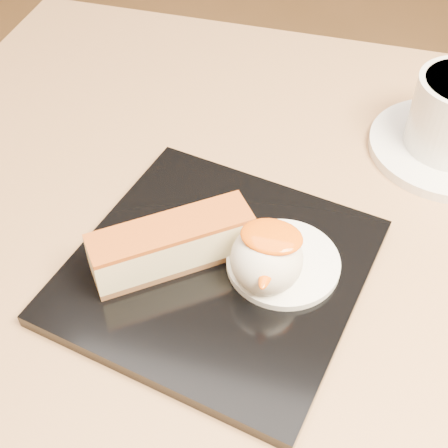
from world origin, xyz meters
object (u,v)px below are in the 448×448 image
(dessert_plate, at_px, (217,271))
(cheesecake, at_px, (172,244))
(table, at_px, (266,393))
(saucer, at_px, (447,147))
(ice_cream_scoop, at_px, (267,259))

(dessert_plate, distance_m, cheesecake, 0.04)
(dessert_plate, height_order, cheesecake, cheesecake)
(dessert_plate, xyz_separation_m, cheesecake, (-0.04, -0.01, 0.03))
(table, height_order, saucer, saucer)
(cheesecake, distance_m, ice_cream_scoop, 0.08)
(ice_cream_scoop, bearing_deg, table, -12.42)
(dessert_plate, bearing_deg, ice_cream_scoop, -7.13)
(cheesecake, height_order, ice_cream_scoop, ice_cream_scoop)
(ice_cream_scoop, xyz_separation_m, saucer, (0.13, 0.21, -0.03))
(ice_cream_scoop, distance_m, saucer, 0.25)
(table, relative_size, dessert_plate, 3.64)
(dessert_plate, xyz_separation_m, ice_cream_scoop, (0.04, -0.01, 0.03))
(dessert_plate, bearing_deg, saucer, 50.55)
(dessert_plate, distance_m, ice_cream_scoop, 0.05)
(table, height_order, cheesecake, cheesecake)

